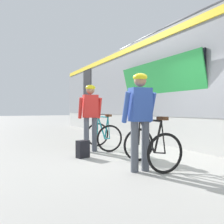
{
  "coord_description": "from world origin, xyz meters",
  "views": [
    {
      "loc": [
        -3.03,
        -3.76,
        1.11
      ],
      "look_at": [
        -0.33,
        1.34,
        1.05
      ],
      "focal_mm": 36.76,
      "sensor_mm": 36.0,
      "label": 1
    }
  ],
  "objects_px": {
    "cyclist_far_in_red": "(90,112)",
    "bicycle_far_teal": "(103,135)",
    "bicycle_near_black": "(151,146)",
    "cyclist_near_in_blue": "(140,113)",
    "water_bottle_near_the_bikes": "(146,154)",
    "backpack_on_platform": "(83,149)"
  },
  "relations": [
    {
      "from": "bicycle_far_teal",
      "to": "water_bottle_near_the_bikes",
      "type": "bearing_deg",
      "value": -77.55
    },
    {
      "from": "cyclist_far_in_red",
      "to": "bicycle_near_black",
      "type": "bearing_deg",
      "value": -78.64
    },
    {
      "from": "backpack_on_platform",
      "to": "cyclist_far_in_red",
      "type": "bearing_deg",
      "value": 40.57
    },
    {
      "from": "bicycle_far_teal",
      "to": "water_bottle_near_the_bikes",
      "type": "distance_m",
      "value": 1.63
    },
    {
      "from": "cyclist_far_in_red",
      "to": "bicycle_far_teal",
      "type": "relative_size",
      "value": 1.55
    },
    {
      "from": "bicycle_near_black",
      "to": "backpack_on_platform",
      "type": "xyz_separation_m",
      "value": [
        -0.87,
        1.41,
        -0.2
      ]
    },
    {
      "from": "cyclist_far_in_red",
      "to": "water_bottle_near_the_bikes",
      "type": "relative_size",
      "value": 8.96
    },
    {
      "from": "cyclist_far_in_red",
      "to": "bicycle_near_black",
      "type": "relative_size",
      "value": 1.52
    },
    {
      "from": "cyclist_far_in_red",
      "to": "water_bottle_near_the_bikes",
      "type": "xyz_separation_m",
      "value": [
        0.82,
        -1.35,
        -0.96
      ]
    },
    {
      "from": "cyclist_far_in_red",
      "to": "backpack_on_platform",
      "type": "height_order",
      "value": "cyclist_far_in_red"
    },
    {
      "from": "bicycle_near_black",
      "to": "cyclist_far_in_red",
      "type": "bearing_deg",
      "value": 101.36
    },
    {
      "from": "bicycle_near_black",
      "to": "backpack_on_platform",
      "type": "height_order",
      "value": "bicycle_near_black"
    },
    {
      "from": "cyclist_far_in_red",
      "to": "water_bottle_near_the_bikes",
      "type": "height_order",
      "value": "cyclist_far_in_red"
    },
    {
      "from": "cyclist_near_in_blue",
      "to": "bicycle_far_teal",
      "type": "bearing_deg",
      "value": 79.86
    },
    {
      "from": "bicycle_near_black",
      "to": "cyclist_near_in_blue",
      "type": "bearing_deg",
      "value": -155.65
    },
    {
      "from": "cyclist_far_in_red",
      "to": "water_bottle_near_the_bikes",
      "type": "bearing_deg",
      "value": -58.75
    },
    {
      "from": "cyclist_near_in_blue",
      "to": "bicycle_far_teal",
      "type": "relative_size",
      "value": 1.55
    },
    {
      "from": "bicycle_far_teal",
      "to": "backpack_on_platform",
      "type": "distance_m",
      "value": 1.27
    },
    {
      "from": "cyclist_far_in_red",
      "to": "bicycle_far_teal",
      "type": "height_order",
      "value": "cyclist_far_in_red"
    },
    {
      "from": "cyclist_near_in_blue",
      "to": "water_bottle_near_the_bikes",
      "type": "distance_m",
      "value": 1.5
    },
    {
      "from": "backpack_on_platform",
      "to": "water_bottle_near_the_bikes",
      "type": "distance_m",
      "value": 1.47
    },
    {
      "from": "cyclist_near_in_blue",
      "to": "cyclist_far_in_red",
      "type": "height_order",
      "value": "same"
    }
  ]
}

